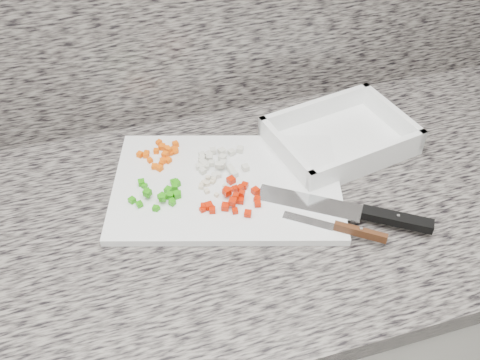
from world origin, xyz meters
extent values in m
cube|color=beige|center=(0.00, 1.44, 0.43)|extent=(3.92, 0.62, 0.86)
cube|color=slate|center=(0.00, 1.44, 0.88)|extent=(3.96, 0.64, 0.04)
cube|color=silver|center=(0.10, 1.49, 0.91)|extent=(0.49, 0.39, 0.01)
cube|color=#E75505|center=(0.01, 1.63, 0.92)|extent=(0.01, 0.01, 0.01)
cube|color=#E75505|center=(-0.01, 1.56, 0.92)|extent=(0.02, 0.02, 0.01)
cube|color=#E75505|center=(-0.02, 1.57, 0.92)|extent=(0.01, 0.01, 0.01)
cube|color=#E75505|center=(0.03, 1.61, 0.92)|extent=(0.01, 0.01, 0.01)
cube|color=#E75505|center=(0.03, 1.60, 0.92)|extent=(0.01, 0.01, 0.01)
cube|color=#E75505|center=(0.00, 1.64, 0.92)|extent=(0.01, 0.01, 0.01)
cube|color=#E75505|center=(-0.02, 1.59, 0.92)|extent=(0.01, 0.01, 0.01)
cube|color=#E75505|center=(-0.04, 1.61, 0.92)|extent=(0.01, 0.01, 0.01)
cube|color=#E75505|center=(0.02, 1.62, 0.92)|extent=(0.01, 0.01, 0.01)
cube|color=#E75505|center=(0.03, 1.62, 0.92)|extent=(0.01, 0.01, 0.01)
cube|color=#E75505|center=(0.01, 1.62, 0.92)|extent=(0.02, 0.02, 0.01)
cube|color=#E75505|center=(-0.03, 1.61, 0.92)|extent=(0.01, 0.01, 0.01)
cube|color=#E75505|center=(0.00, 1.64, 0.92)|extent=(0.01, 0.01, 0.01)
cube|color=#E75505|center=(-0.01, 1.61, 0.92)|extent=(0.01, 0.01, 0.01)
cube|color=#E75505|center=(0.02, 1.60, 0.92)|extent=(0.01, 0.01, 0.01)
cube|color=#E75505|center=(0.00, 1.58, 0.92)|extent=(0.01, 0.01, 0.01)
cube|color=#E75505|center=(0.01, 1.59, 0.93)|extent=(0.02, 0.02, 0.01)
cube|color=#E75505|center=(0.01, 1.58, 0.92)|extent=(0.02, 0.02, 0.01)
cube|color=#E75505|center=(0.03, 1.61, 0.92)|extent=(0.01, 0.01, 0.01)
cube|color=#E75505|center=(0.03, 1.61, 0.92)|extent=(0.01, 0.01, 0.01)
cube|color=#E75505|center=(-0.03, 1.61, 0.92)|extent=(0.01, 0.01, 0.01)
cube|color=#E75505|center=(-0.03, 1.61, 0.92)|extent=(0.01, 0.01, 0.01)
cube|color=#E75505|center=(0.02, 1.60, 0.93)|extent=(0.01, 0.01, 0.01)
cube|color=#E75505|center=(0.00, 1.58, 0.92)|extent=(0.01, 0.01, 0.01)
cube|color=beige|center=(0.09, 1.56, 0.92)|extent=(0.02, 0.02, 0.01)
cube|color=beige|center=(0.10, 1.58, 0.92)|extent=(0.01, 0.01, 0.01)
cube|color=beige|center=(0.07, 1.54, 0.92)|extent=(0.01, 0.01, 0.01)
cube|color=beige|center=(0.09, 1.55, 0.92)|extent=(0.01, 0.01, 0.01)
cube|color=beige|center=(0.14, 1.57, 0.92)|extent=(0.02, 0.02, 0.01)
cube|color=beige|center=(0.08, 1.56, 0.92)|extent=(0.02, 0.02, 0.01)
cube|color=beige|center=(0.12, 1.51, 0.92)|extent=(0.01, 0.01, 0.01)
cube|color=beige|center=(0.08, 1.58, 0.92)|extent=(0.01, 0.01, 0.01)
cube|color=beige|center=(0.15, 1.52, 0.92)|extent=(0.01, 0.01, 0.01)
cube|color=beige|center=(0.06, 1.54, 0.92)|extent=(0.01, 0.01, 0.01)
cube|color=beige|center=(0.12, 1.50, 0.92)|extent=(0.02, 0.02, 0.01)
cube|color=beige|center=(0.08, 1.55, 0.92)|extent=(0.02, 0.02, 0.01)
cube|color=beige|center=(0.10, 1.53, 0.93)|extent=(0.02, 0.02, 0.01)
cube|color=beige|center=(0.11, 1.55, 0.93)|extent=(0.02, 0.02, 0.01)
cube|color=beige|center=(0.09, 1.51, 0.92)|extent=(0.01, 0.01, 0.01)
cube|color=beige|center=(0.10, 1.58, 0.92)|extent=(0.01, 0.01, 0.01)
cube|color=beige|center=(0.08, 1.54, 0.92)|extent=(0.02, 0.02, 0.01)
cube|color=beige|center=(0.09, 1.57, 0.92)|extent=(0.02, 0.02, 0.01)
cube|color=beige|center=(0.07, 1.53, 0.92)|extent=(0.01, 0.01, 0.01)
cube|color=beige|center=(0.07, 1.56, 0.92)|extent=(0.02, 0.02, 0.01)
cube|color=beige|center=(0.11, 1.53, 0.93)|extent=(0.01, 0.01, 0.01)
cube|color=beige|center=(0.12, 1.56, 0.93)|extent=(0.01, 0.01, 0.01)
cube|color=beige|center=(0.12, 1.52, 0.92)|extent=(0.01, 0.01, 0.01)
cube|color=beige|center=(0.11, 1.53, 0.93)|extent=(0.01, 0.01, 0.01)
cube|color=beige|center=(0.12, 1.56, 0.93)|extent=(0.02, 0.02, 0.01)
cube|color=beige|center=(0.08, 1.51, 0.92)|extent=(0.02, 0.02, 0.01)
cube|color=beige|center=(0.15, 1.57, 0.92)|extent=(0.02, 0.02, 0.01)
cube|color=beige|center=(0.15, 1.52, 0.92)|extent=(0.01, 0.01, 0.01)
cube|color=#248C0C|center=(-0.03, 1.46, 0.92)|extent=(0.01, 0.01, 0.01)
cube|color=#248C0C|center=(-0.05, 1.53, 0.92)|extent=(0.01, 0.01, 0.01)
cube|color=#248C0C|center=(-0.02, 1.48, 0.93)|extent=(0.02, 0.02, 0.01)
cube|color=#248C0C|center=(0.01, 1.50, 0.92)|extent=(0.01, 0.01, 0.01)
cube|color=#248C0C|center=(-0.04, 1.46, 0.92)|extent=(0.01, 0.01, 0.01)
cube|color=#248C0C|center=(-0.02, 1.47, 0.93)|extent=(0.01, 0.01, 0.01)
cube|color=#248C0C|center=(0.01, 1.51, 0.92)|extent=(0.02, 0.02, 0.01)
cube|color=#248C0C|center=(-0.07, 1.49, 0.92)|extent=(0.01, 0.01, 0.01)
cube|color=#248C0C|center=(-0.04, 1.51, 0.92)|extent=(0.01, 0.01, 0.01)
cube|color=#248C0C|center=(-0.06, 1.48, 0.92)|extent=(0.01, 0.01, 0.01)
cube|color=#248C0C|center=(-0.04, 1.49, 0.93)|extent=(0.02, 0.02, 0.01)
cube|color=#248C0C|center=(0.01, 1.48, 0.92)|extent=(0.01, 0.01, 0.01)
cube|color=#248C0C|center=(0.00, 1.50, 0.92)|extent=(0.02, 0.02, 0.01)
cube|color=#248C0C|center=(0.00, 1.47, 0.92)|extent=(0.01, 0.01, 0.01)
cube|color=#248C0C|center=(-0.04, 1.52, 0.92)|extent=(0.01, 0.01, 0.01)
cube|color=#248C0C|center=(0.00, 1.48, 0.92)|extent=(0.02, 0.02, 0.01)
cube|color=#248C0C|center=(0.01, 1.48, 0.92)|extent=(0.01, 0.01, 0.01)
cube|color=#248C0C|center=(0.00, 1.47, 0.92)|extent=(0.01, 0.01, 0.01)
cube|color=#248C0C|center=(0.01, 1.51, 0.92)|extent=(0.01, 0.01, 0.01)
cube|color=#B71902|center=(0.11, 1.43, 0.92)|extent=(0.02, 0.02, 0.01)
cube|color=#B71902|center=(0.13, 1.47, 0.92)|extent=(0.02, 0.02, 0.01)
cube|color=#B71902|center=(0.14, 1.42, 0.92)|extent=(0.01, 0.01, 0.01)
cube|color=#B71902|center=(0.14, 1.43, 0.92)|extent=(0.01, 0.01, 0.01)
cube|color=#B71902|center=(0.10, 1.46, 0.93)|extent=(0.01, 0.01, 0.01)
cube|color=#B71902|center=(0.08, 1.43, 0.92)|extent=(0.02, 0.02, 0.01)
cube|color=#B71902|center=(0.09, 1.45, 0.93)|extent=(0.02, 0.02, 0.01)
cube|color=#B71902|center=(0.10, 1.41, 0.92)|extent=(0.01, 0.01, 0.01)
cube|color=#B71902|center=(0.15, 1.45, 0.92)|extent=(0.02, 0.02, 0.01)
cube|color=#B71902|center=(0.06, 1.43, 0.92)|extent=(0.01, 0.01, 0.01)
cube|color=#B71902|center=(0.12, 1.44, 0.93)|extent=(0.01, 0.01, 0.01)
cube|color=#B71902|center=(0.06, 1.44, 0.92)|extent=(0.01, 0.01, 0.01)
cube|color=#B71902|center=(0.05, 1.44, 0.92)|extent=(0.01, 0.01, 0.01)
cube|color=#B71902|center=(0.06, 1.43, 0.92)|extent=(0.01, 0.01, 0.01)
cube|color=#B71902|center=(0.11, 1.49, 0.92)|extent=(0.02, 0.02, 0.01)
cube|color=#B71902|center=(0.10, 1.43, 0.93)|extent=(0.02, 0.02, 0.01)
cube|color=#B71902|center=(0.11, 1.44, 0.93)|extent=(0.02, 0.02, 0.01)
cube|color=#B71902|center=(0.12, 1.40, 0.92)|extent=(0.02, 0.02, 0.01)
cube|color=#B71902|center=(0.04, 1.43, 0.92)|extent=(0.01, 0.01, 0.01)
cube|color=#B71902|center=(0.11, 1.47, 0.92)|extent=(0.01, 0.01, 0.01)
cube|color=#B71902|center=(0.12, 1.46, 0.92)|extent=(0.01, 0.01, 0.01)
cube|color=#B71902|center=(0.10, 1.46, 0.93)|extent=(0.02, 0.02, 0.01)
cube|color=beige|center=(0.06, 1.49, 0.92)|extent=(0.01, 0.01, 0.01)
cube|color=beige|center=(0.06, 1.50, 0.92)|extent=(0.01, 0.01, 0.01)
cube|color=beige|center=(0.08, 1.50, 0.92)|extent=(0.01, 0.01, 0.01)
cube|color=beige|center=(0.06, 1.48, 0.92)|extent=(0.01, 0.01, 0.01)
cube|color=beige|center=(0.10, 1.48, 0.92)|extent=(0.01, 0.01, 0.00)
cube|color=beige|center=(0.08, 1.50, 0.92)|extent=(0.01, 0.01, 0.01)
cube|color=beige|center=(0.07, 1.50, 0.92)|extent=(0.01, 0.01, 0.01)
cube|color=beige|center=(0.08, 1.50, 0.92)|extent=(0.01, 0.01, 0.01)
cube|color=beige|center=(0.07, 1.51, 0.92)|extent=(0.01, 0.01, 0.01)
cube|color=beige|center=(0.06, 1.50, 0.92)|extent=(0.01, 0.01, 0.00)
cube|color=beige|center=(0.08, 1.46, 0.92)|extent=(0.01, 0.01, 0.01)
cube|color=white|center=(0.23, 1.40, 0.92)|extent=(0.18, 0.14, 0.00)
cube|color=black|center=(0.36, 1.31, 0.92)|extent=(0.11, 0.09, 0.02)
cylinder|color=white|center=(0.36, 1.31, 0.93)|extent=(0.01, 0.01, 0.00)
cube|color=white|center=(0.21, 1.36, 0.92)|extent=(0.08, 0.07, 0.00)
cube|color=#462511|center=(0.29, 1.30, 0.92)|extent=(0.08, 0.06, 0.02)
cylinder|color=white|center=(0.29, 1.30, 0.93)|extent=(0.01, 0.01, 0.00)
cube|color=white|center=(0.36, 1.54, 0.91)|extent=(0.30, 0.24, 0.01)
cube|color=white|center=(0.34, 1.63, 0.93)|extent=(0.27, 0.06, 0.04)
cube|color=white|center=(0.38, 1.45, 0.93)|extent=(0.27, 0.06, 0.04)
cube|color=white|center=(0.49, 1.57, 0.93)|extent=(0.05, 0.19, 0.04)
cube|color=white|center=(0.23, 1.52, 0.93)|extent=(0.05, 0.19, 0.04)
camera|label=1|loc=(-0.08, 0.79, 1.61)|focal=40.00mm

